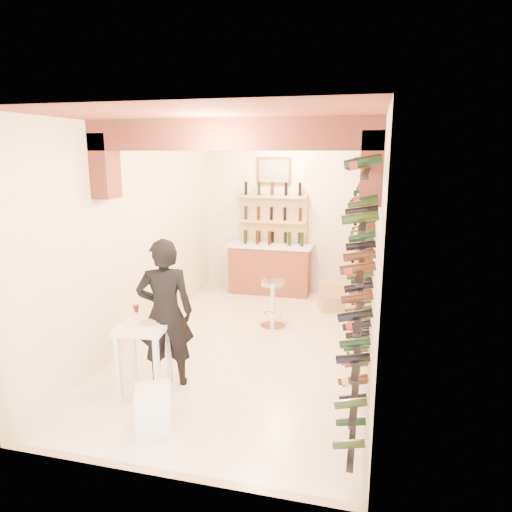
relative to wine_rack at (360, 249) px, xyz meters
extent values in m
plane|color=white|center=(-1.53, 0.00, -1.55)|extent=(6.00, 6.00, 0.00)
cube|color=#EDE6CD|center=(-1.53, 3.00, 0.05)|extent=(3.50, 0.02, 3.20)
cube|color=#EDE6CD|center=(-1.53, -3.00, 0.05)|extent=(3.50, 0.02, 3.20)
cube|color=#EDE6CD|center=(-3.28, 0.00, 0.05)|extent=(0.02, 6.00, 3.20)
cube|color=#EDE6CD|center=(0.22, 0.00, 0.05)|extent=(0.02, 6.00, 3.20)
cube|color=brown|center=(-1.53, 0.00, 1.65)|extent=(3.50, 6.00, 0.02)
cube|color=#A54C3A|center=(-1.53, -1.00, 1.47)|extent=(3.50, 0.35, 0.36)
cube|color=#A54C3A|center=(-3.16, -1.00, 1.10)|extent=(0.24, 0.35, 0.80)
cube|color=#A54C3A|center=(0.10, -1.00, 1.10)|extent=(0.24, 0.35, 0.80)
cube|color=black|center=(0.06, 0.00, -1.30)|extent=(0.06, 5.70, 0.03)
cube|color=black|center=(0.06, 0.00, -0.90)|extent=(0.06, 5.70, 0.03)
cube|color=black|center=(0.06, 0.00, -0.50)|extent=(0.06, 5.70, 0.03)
cube|color=black|center=(0.06, 0.00, -0.10)|extent=(0.06, 5.70, 0.03)
cube|color=black|center=(0.06, 0.00, 0.30)|extent=(0.06, 5.70, 0.03)
cube|color=black|center=(0.06, 0.00, 0.70)|extent=(0.06, 5.70, 0.03)
cube|color=black|center=(0.06, 0.00, 1.10)|extent=(0.06, 5.70, 0.03)
cube|color=brown|center=(-1.83, 2.65, -1.07)|extent=(1.60, 0.55, 0.96)
cube|color=white|center=(-1.83, 2.65, -0.56)|extent=(1.70, 0.62, 0.05)
cube|color=tan|center=(-1.83, 2.92, -0.55)|extent=(1.40, 0.10, 2.00)
cube|color=tan|center=(-1.83, 2.82, -1.10)|extent=(1.40, 0.28, 0.04)
cube|color=tan|center=(-1.83, 2.82, -0.60)|extent=(1.40, 0.28, 0.04)
cube|color=tan|center=(-1.83, 2.82, -0.10)|extent=(1.40, 0.28, 0.04)
cube|color=tan|center=(-1.83, 2.82, 0.40)|extent=(1.40, 0.28, 0.04)
cube|color=brown|center=(-1.83, 2.97, 0.90)|extent=(0.70, 0.04, 0.55)
cube|color=#99998C|center=(-1.83, 2.94, 0.90)|extent=(0.60, 0.01, 0.45)
cube|color=white|center=(-2.43, -1.61, -0.74)|extent=(0.64, 0.64, 0.06)
cube|color=white|center=(-2.63, -1.87, -1.16)|extent=(0.06, 0.06, 0.78)
cube|color=white|center=(-2.17, -1.81, -1.16)|extent=(0.06, 0.06, 0.78)
cube|color=white|center=(-2.69, -1.41, -1.16)|extent=(0.06, 0.06, 0.78)
cube|color=white|center=(-2.23, -1.35, -1.16)|extent=(0.06, 0.06, 0.78)
cylinder|color=white|center=(-2.38, -1.59, -0.71)|extent=(0.26, 0.26, 0.02)
cylinder|color=#BF7266|center=(-2.38, -1.59, -0.69)|extent=(0.20, 0.20, 0.02)
cube|color=white|center=(-2.63, -1.74, -0.71)|extent=(0.18, 0.18, 0.02)
cylinder|color=white|center=(-2.60, -1.45, -0.71)|extent=(0.08, 0.08, 0.00)
cylinder|color=white|center=(-2.60, -1.45, -0.66)|extent=(0.01, 0.01, 0.10)
cone|color=#58070E|center=(-2.60, -1.45, -0.58)|extent=(0.08, 0.08, 0.09)
cube|color=white|center=(-1.97, -2.32, -1.32)|extent=(0.47, 0.47, 0.45)
imported|color=black|center=(-2.24, -1.39, -0.63)|extent=(0.79, 0.66, 1.85)
cylinder|color=silver|center=(-1.37, 0.78, -1.53)|extent=(0.41, 0.41, 0.03)
cylinder|color=silver|center=(-1.37, 0.78, -1.17)|extent=(0.08, 0.08, 0.72)
cylinder|color=silver|center=(-1.37, 0.78, -0.79)|extent=(0.39, 0.39, 0.07)
torus|color=silver|center=(-1.37, 0.78, -1.32)|extent=(0.31, 0.31, 0.02)
cube|color=tan|center=(-0.50, 1.87, -1.42)|extent=(0.52, 0.44, 0.26)
cube|color=tan|center=(-0.50, 1.87, -1.15)|extent=(0.47, 0.34, 0.26)
camera|label=1|loc=(0.12, -6.28, 1.28)|focal=32.57mm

